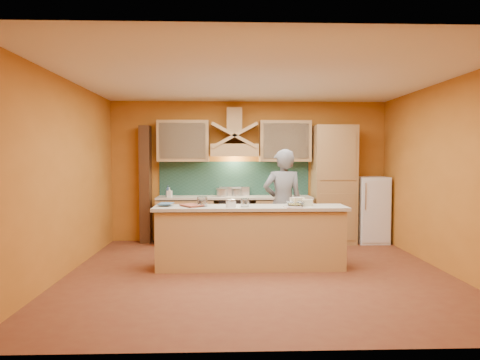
{
  "coord_description": "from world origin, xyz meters",
  "views": [
    {
      "loc": [
        -0.47,
        -6.11,
        1.68
      ],
      "look_at": [
        -0.24,
        0.9,
        1.31
      ],
      "focal_mm": 32.0,
      "sensor_mm": 36.0,
      "label": 1
    }
  ],
  "objects_px": {
    "stove": "(235,220)",
    "kitchen_scale": "(231,204)",
    "person": "(283,204)",
    "mixing_bowl": "(295,204)",
    "fridge": "(371,210)"
  },
  "relations": [
    {
      "from": "person",
      "to": "mixing_bowl",
      "type": "relative_size",
      "value": 6.25
    },
    {
      "from": "person",
      "to": "kitchen_scale",
      "type": "xyz_separation_m",
      "value": [
        -0.87,
        -0.76,
        0.09
      ]
    },
    {
      "from": "stove",
      "to": "kitchen_scale",
      "type": "relative_size",
      "value": 7.85
    },
    {
      "from": "kitchen_scale",
      "to": "person",
      "type": "bearing_deg",
      "value": 20.76
    },
    {
      "from": "stove",
      "to": "kitchen_scale",
      "type": "height_order",
      "value": "kitchen_scale"
    },
    {
      "from": "person",
      "to": "mixing_bowl",
      "type": "bearing_deg",
      "value": 93.09
    },
    {
      "from": "person",
      "to": "kitchen_scale",
      "type": "distance_m",
      "value": 1.16
    },
    {
      "from": "fridge",
      "to": "person",
      "type": "bearing_deg",
      "value": -146.62
    },
    {
      "from": "kitchen_scale",
      "to": "mixing_bowl",
      "type": "distance_m",
      "value": 0.96
    },
    {
      "from": "fridge",
      "to": "person",
      "type": "xyz_separation_m",
      "value": [
        -1.92,
        -1.27,
        0.26
      ]
    },
    {
      "from": "person",
      "to": "mixing_bowl",
      "type": "height_order",
      "value": "person"
    },
    {
      "from": "kitchen_scale",
      "to": "mixing_bowl",
      "type": "xyz_separation_m",
      "value": [
        0.96,
        0.05,
        -0.01
      ]
    },
    {
      "from": "kitchen_scale",
      "to": "mixing_bowl",
      "type": "height_order",
      "value": "kitchen_scale"
    },
    {
      "from": "stove",
      "to": "mixing_bowl",
      "type": "relative_size",
      "value": 3.1
    },
    {
      "from": "stove",
      "to": "mixing_bowl",
      "type": "distance_m",
      "value": 2.22
    }
  ]
}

